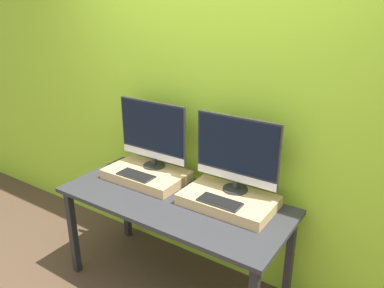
{
  "coord_description": "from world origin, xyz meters",
  "views": [
    {
      "loc": [
        1.39,
        -1.5,
        2.05
      ],
      "look_at": [
        0.0,
        0.59,
        1.1
      ],
      "focal_mm": 35.0,
      "sensor_mm": 36.0,
      "label": 1
    }
  ],
  "objects": [
    {
      "name": "wall_back",
      "position": [
        0.0,
        0.79,
        1.3
      ],
      "size": [
        8.0,
        0.04,
        2.6
      ],
      "color": "#9ED12D",
      "rests_on": "ground_plane"
    },
    {
      "name": "workbench",
      "position": [
        0.0,
        0.36,
        0.68
      ],
      "size": [
        1.65,
        0.72,
        0.76
      ],
      "color": "#2D2D33",
      "rests_on": "ground_plane"
    },
    {
      "name": "wooden_riser_left",
      "position": [
        -0.36,
        0.5,
        0.8
      ],
      "size": [
        0.63,
        0.39,
        0.07
      ],
      "color": "tan",
      "rests_on": "workbench"
    },
    {
      "name": "monitor_left",
      "position": [
        -0.36,
        0.59,
        1.12
      ],
      "size": [
        0.61,
        0.17,
        0.53
      ],
      "color": "#282828",
      "rests_on": "wooden_riser_left"
    },
    {
      "name": "keyboard_left",
      "position": [
        -0.36,
        0.38,
        0.84
      ],
      "size": [
        0.29,
        0.13,
        0.01
      ],
      "color": "#2D2D2D",
      "rests_on": "wooden_riser_left"
    },
    {
      "name": "wooden_riser_right",
      "position": [
        0.36,
        0.5,
        0.8
      ],
      "size": [
        0.63,
        0.39,
        0.07
      ],
      "color": "tan",
      "rests_on": "workbench"
    },
    {
      "name": "monitor_right",
      "position": [
        0.36,
        0.59,
        1.12
      ],
      "size": [
        0.61,
        0.17,
        0.53
      ],
      "color": "#282828",
      "rests_on": "wooden_riser_right"
    },
    {
      "name": "keyboard_right",
      "position": [
        0.36,
        0.38,
        0.84
      ],
      "size": [
        0.29,
        0.13,
        0.01
      ],
      "color": "#2D2D2D",
      "rests_on": "wooden_riser_right"
    }
  ]
}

